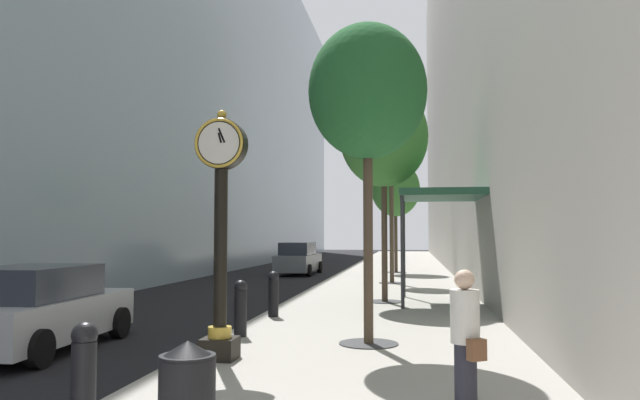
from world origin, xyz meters
name	(u,v)px	position (x,y,z in m)	size (l,w,h in m)	color
ground_plane	(334,278)	(0.00, 27.00, 0.00)	(110.00, 110.00, 0.00)	black
sidewalk_right	(395,273)	(2.94, 30.00, 0.07)	(5.88, 80.00, 0.14)	#9E998E
building_block_left	(151,56)	(-11.22, 30.00, 12.67)	(9.00, 80.00, 25.34)	#93A8B7
building_block_right	(533,9)	(10.38, 30.00, 14.25)	(9.00, 80.00, 28.49)	gray
street_clock	(221,222)	(0.70, 6.65, 2.38)	(0.84, 0.55, 4.09)	black
bollard_nearest	(84,373)	(0.41, 3.03, 0.72)	(0.27, 0.27, 1.11)	black
bollard_third	(240,307)	(0.41, 8.85, 0.72)	(0.27, 0.27, 1.11)	black
bollard_fourth	(273,293)	(0.41, 11.75, 0.72)	(0.27, 0.27, 1.11)	black
street_tree_near	(367,93)	(3.00, 8.39, 4.84)	(2.25, 2.25, 6.03)	#333335
street_tree_mid_near	(384,137)	(3.00, 15.43, 5.14)	(2.69, 2.69, 6.57)	#333335
street_tree_mid_far	(391,159)	(3.00, 22.47, 5.36)	(1.91, 1.91, 6.39)	#333335
street_tree_far	(396,189)	(3.00, 29.51, 4.60)	(2.60, 2.60, 5.98)	#333335
trash_bin	(187,397)	(1.75, 2.50, 0.68)	(0.53, 0.53, 1.05)	black
pedestrian_walking	(466,336)	(4.41, 4.37, 0.99)	(0.46, 0.52, 1.62)	#23232D
storefront_awning	(439,197)	(4.64, 15.38, 3.28)	(2.40, 3.60, 3.30)	#235138
car_grey_near	(298,259)	(-2.25, 29.21, 0.84)	(2.06, 4.73, 1.74)	slate
car_silver_mid	(36,309)	(-3.15, 7.53, 0.77)	(2.22, 4.34, 1.58)	#B7BABF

